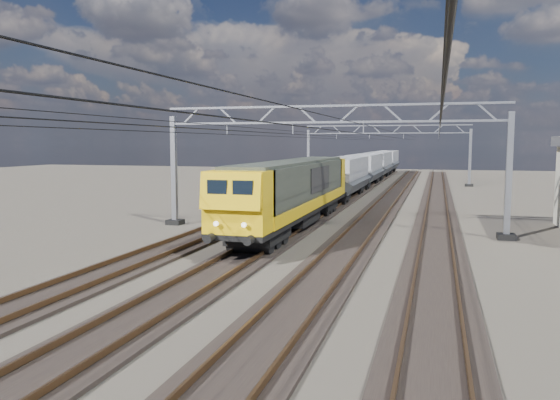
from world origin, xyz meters
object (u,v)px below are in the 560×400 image
(locomotive, at_px, (294,189))
(hopper_wagon_fourth, at_px, (387,160))
(catenary_gantry_far, at_px, (386,152))
(hopper_wagon_mid, at_px, (365,167))
(hopper_wagon_third, at_px, (378,163))
(hopper_wagon_lead, at_px, (344,174))
(catenary_gantry_mid, at_px, (327,163))

(locomotive, relative_size, hopper_wagon_fourth, 1.62)
(catenary_gantry_far, relative_size, hopper_wagon_mid, 1.53)
(locomotive, bearing_deg, hopper_wagon_third, 90.00)
(locomotive, relative_size, hopper_wagon_mid, 1.62)
(hopper_wagon_mid, relative_size, hopper_wagon_fourth, 1.00)
(hopper_wagon_lead, bearing_deg, hopper_wagon_third, 90.00)
(hopper_wagon_mid, bearing_deg, hopper_wagon_third, 90.00)
(catenary_gantry_mid, distance_m, locomotive, 2.57)
(locomotive, relative_size, hopper_wagon_lead, 1.62)
(catenary_gantry_far, distance_m, hopper_wagon_third, 10.71)
(hopper_wagon_lead, bearing_deg, hopper_wagon_mid, 90.00)
(hopper_wagon_lead, xyz_separation_m, hopper_wagon_fourth, (0.00, 42.60, 0.00))
(catenary_gantry_mid, xyz_separation_m, hopper_wagon_mid, (-2.00, 32.19, -1.67))
(hopper_wagon_mid, height_order, hopper_wagon_third, same)
(catenary_gantry_mid, relative_size, hopper_wagon_lead, 1.53)
(hopper_wagon_third, bearing_deg, hopper_wagon_mid, -90.00)
(catenary_gantry_mid, bearing_deg, hopper_wagon_fourth, 91.89)
(hopper_wagon_third, height_order, hopper_wagon_fourth, same)
(locomotive, distance_m, hopper_wagon_lead, 17.70)
(hopper_wagon_lead, height_order, hopper_wagon_mid, same)
(hopper_wagon_lead, bearing_deg, hopper_wagon_fourth, 90.00)
(hopper_wagon_mid, bearing_deg, catenary_gantry_far, 62.28)
(catenary_gantry_far, height_order, hopper_wagon_lead, catenary_gantry_far)
(catenary_gantry_mid, xyz_separation_m, catenary_gantry_far, (0.00, 36.00, 0.00))
(hopper_wagon_fourth, bearing_deg, catenary_gantry_mid, -88.11)
(hopper_wagon_mid, bearing_deg, hopper_wagon_lead, -90.00)
(hopper_wagon_lead, xyz_separation_m, hopper_wagon_third, (0.00, 28.40, 0.00))
(catenary_gantry_far, distance_m, hopper_wagon_lead, 18.20)
(catenary_gantry_far, height_order, hopper_wagon_mid, catenary_gantry_far)
(catenary_gantry_mid, xyz_separation_m, hopper_wagon_lead, (-2.00, 17.99, -1.67))
(catenary_gantry_mid, distance_m, hopper_wagon_mid, 32.30)
(catenary_gantry_mid, relative_size, hopper_wagon_fourth, 1.53)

